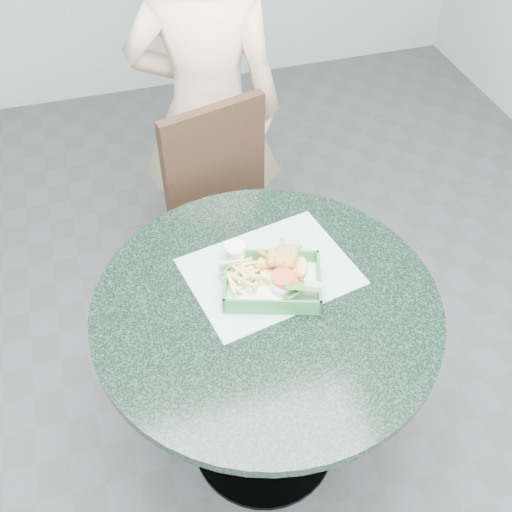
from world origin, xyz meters
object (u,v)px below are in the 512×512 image
object	(u,v)px
dining_chair	(223,218)
diner_person	(208,111)
cafe_table	(266,344)
food_basket	(272,289)
crab_sandwich	(276,264)
sauce_ramekin	(226,264)

from	to	relation	value
dining_chair	diner_person	xyz separation A→B (m)	(0.03, 0.32, 0.24)
cafe_table	food_basket	world-z (taller)	food_basket
dining_chair	food_basket	bearing A→B (deg)	-105.02
food_basket	crab_sandwich	bearing A→B (deg)	64.15
diner_person	crab_sandwich	world-z (taller)	diner_person
food_basket	sauce_ramekin	distance (m)	0.14
food_basket	sauce_ramekin	bearing A→B (deg)	137.47
food_basket	dining_chair	bearing A→B (deg)	90.09
diner_person	crab_sandwich	bearing A→B (deg)	104.39
crab_sandwich	sauce_ramekin	world-z (taller)	crab_sandwich
diner_person	food_basket	size ratio (longest dim) A/B	6.13
sauce_ramekin	cafe_table	bearing A→B (deg)	-60.92
crab_sandwich	dining_chair	bearing A→B (deg)	93.04
dining_chair	diner_person	size ratio (longest dim) A/B	0.60
sauce_ramekin	crab_sandwich	bearing A→B (deg)	-17.16
diner_person	sauce_ramekin	distance (m)	0.80
dining_chair	crab_sandwich	distance (m)	0.58
cafe_table	sauce_ramekin	size ratio (longest dim) A/B	15.34
cafe_table	dining_chair	bearing A→B (deg)	87.44
cafe_table	crab_sandwich	size ratio (longest dim) A/B	6.88
cafe_table	sauce_ramekin	xyz separation A→B (m)	(-0.07, 0.13, 0.22)
crab_sandwich	sauce_ramekin	xyz separation A→B (m)	(-0.13, 0.04, -0.00)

